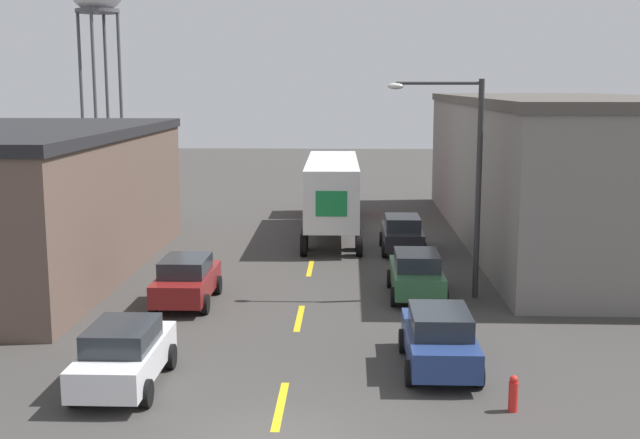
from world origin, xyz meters
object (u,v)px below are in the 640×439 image
Objects in this scene: semi_truck at (333,187)px; parked_car_right_near at (439,338)px; parked_car_left_near at (124,354)px; parked_car_left_far at (187,280)px; parked_car_right_mid at (416,274)px; fire_hydrant at (513,393)px; parked_car_right_far at (402,233)px; street_lamp at (466,170)px.

semi_truck is 3.37× the size of parked_car_right_near.
parked_car_left_far is (0.00, 7.79, 0.00)m from parked_car_left_near.
parked_car_right_mid is 10.31m from fire_hydrant.
parked_car_left_near and parked_car_right_near have the same top height.
parked_car_right_far is at bearing 94.48° from fire_hydrant.
fire_hydrant is (1.42, -10.20, -0.42)m from parked_car_right_mid.
parked_car_right_far is at bearing -57.84° from semi_truck.
parked_car_right_far and parked_car_left_far have the same top height.
parked_car_left_near is 1.00× the size of parked_car_right_mid.
parked_car_left_near is at bearing -137.26° from street_lamp.
fire_hydrant is (4.70, -23.17, -1.89)m from semi_truck.
parked_car_left_far is at bearing -171.50° from parked_car_right_mid.
fire_hydrant is (1.42, -18.12, -0.42)m from parked_car_right_far.
parked_car_right_far is at bearing 90.00° from parked_car_right_near.
semi_truck is 3.37× the size of parked_car_left_far.
parked_car_right_far is 18.18m from fire_hydrant.
parked_car_right_mid is at bearing 178.77° from street_lamp.
semi_truck is at bearing 77.79° from parked_car_left_near.
parked_car_right_near is at bearing -90.00° from parked_car_right_far.
parked_car_right_near is at bearing 117.07° from fire_hydrant.
parked_car_right_mid is 0.54× the size of street_lamp.
parked_car_left_far is 10.45m from street_lamp.
parked_car_right_far is 1.00× the size of parked_car_right_mid.
fire_hydrant is at bearing -43.61° from parked_car_left_far.
semi_truck is at bearing 99.14° from parked_car_right_near.
semi_truck reaches higher than fire_hydrant.
parked_car_left_near is at bearing -90.00° from parked_car_left_far.
parked_car_right_mid is 4.80× the size of fire_hydrant.
parked_car_right_mid is (0.00, -7.91, 0.00)m from parked_car_right_far.
parked_car_right_far reaches higher than fire_hydrant.
semi_truck is at bearing 101.47° from fire_hydrant.
fire_hydrant is at bearing -91.35° from street_lamp.
parked_car_right_far is at bearing 101.80° from street_lamp.
street_lamp is at bearing 6.85° from parked_car_left_far.
semi_truck is at bearing 71.46° from parked_car_left_far.
parked_car_left_far reaches higher than fire_hydrant.
parked_car_right_mid is (3.28, -12.97, -1.48)m from semi_truck.
parked_car_left_near is at bearing -131.77° from parked_car_right_mid.
semi_truck is 23.72m from fire_hydrant.
parked_car_right_far is 4.80× the size of fire_hydrant.
parked_car_right_near is 4.80× the size of fire_hydrant.
parked_car_right_mid and parked_car_left_far have the same top height.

